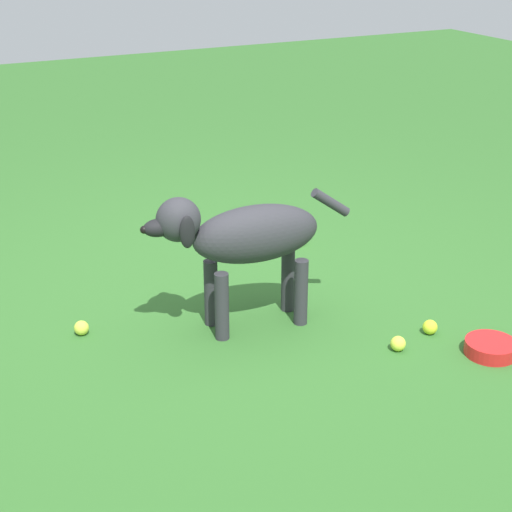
{
  "coord_description": "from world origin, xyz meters",
  "views": [
    {
      "loc": [
        -1.42,
        -3.14,
        1.75
      ],
      "look_at": [
        0.03,
        -0.23,
        0.34
      ],
      "focal_mm": 56.65,
      "sensor_mm": 36.0,
      "label": 1
    }
  ],
  "objects_px": {
    "tennis_ball_2": "(398,344)",
    "water_bowl": "(491,348)",
    "tennis_ball_1": "(430,327)",
    "tennis_ball_4": "(242,239)",
    "dog": "(244,238)",
    "tennis_ball_0": "(301,239)",
    "tennis_ball_3": "(81,328)"
  },
  "relations": [
    {
      "from": "tennis_ball_2",
      "to": "tennis_ball_3",
      "type": "relative_size",
      "value": 1.0
    },
    {
      "from": "tennis_ball_0",
      "to": "tennis_ball_3",
      "type": "bearing_deg",
      "value": -161.27
    },
    {
      "from": "tennis_ball_0",
      "to": "tennis_ball_4",
      "type": "xyz_separation_m",
      "value": [
        -0.29,
        0.16,
        0.0
      ]
    },
    {
      "from": "tennis_ball_1",
      "to": "water_bowl",
      "type": "height_order",
      "value": "tennis_ball_1"
    },
    {
      "from": "dog",
      "to": "tennis_ball_2",
      "type": "distance_m",
      "value": 0.8
    },
    {
      "from": "tennis_ball_0",
      "to": "tennis_ball_2",
      "type": "bearing_deg",
      "value": -99.5
    },
    {
      "from": "water_bowl",
      "to": "tennis_ball_1",
      "type": "bearing_deg",
      "value": 115.04
    },
    {
      "from": "dog",
      "to": "water_bowl",
      "type": "xyz_separation_m",
      "value": [
        0.83,
        -0.69,
        -0.4
      ]
    },
    {
      "from": "tennis_ball_2",
      "to": "tennis_ball_4",
      "type": "relative_size",
      "value": 1.0
    },
    {
      "from": "tennis_ball_1",
      "to": "tennis_ball_2",
      "type": "relative_size",
      "value": 1.0
    },
    {
      "from": "tennis_ball_4",
      "to": "tennis_ball_2",
      "type": "bearing_deg",
      "value": -86.23
    },
    {
      "from": "dog",
      "to": "water_bowl",
      "type": "height_order",
      "value": "dog"
    },
    {
      "from": "dog",
      "to": "tennis_ball_3",
      "type": "distance_m",
      "value": 0.83
    },
    {
      "from": "tennis_ball_0",
      "to": "tennis_ball_1",
      "type": "distance_m",
      "value": 1.15
    },
    {
      "from": "tennis_ball_1",
      "to": "tennis_ball_0",
      "type": "bearing_deg",
      "value": 90.59
    },
    {
      "from": "dog",
      "to": "tennis_ball_2",
      "type": "relative_size",
      "value": 14.6
    },
    {
      "from": "tennis_ball_1",
      "to": "water_bowl",
      "type": "bearing_deg",
      "value": -64.96
    },
    {
      "from": "tennis_ball_2",
      "to": "dog",
      "type": "bearing_deg",
      "value": 134.78
    },
    {
      "from": "tennis_ball_2",
      "to": "water_bowl",
      "type": "height_order",
      "value": "tennis_ball_2"
    },
    {
      "from": "tennis_ball_2",
      "to": "tennis_ball_3",
      "type": "distance_m",
      "value": 1.39
    },
    {
      "from": "tennis_ball_1",
      "to": "tennis_ball_3",
      "type": "bearing_deg",
      "value": 153.81
    },
    {
      "from": "tennis_ball_1",
      "to": "water_bowl",
      "type": "xyz_separation_m",
      "value": [
        0.12,
        -0.26,
        -0.0
      ]
    },
    {
      "from": "tennis_ball_4",
      "to": "water_bowl",
      "type": "height_order",
      "value": "tennis_ball_4"
    },
    {
      "from": "tennis_ball_4",
      "to": "tennis_ball_1",
      "type": "bearing_deg",
      "value": -76.91
    },
    {
      "from": "tennis_ball_0",
      "to": "tennis_ball_4",
      "type": "bearing_deg",
      "value": 151.86
    },
    {
      "from": "dog",
      "to": "tennis_ball_3",
      "type": "relative_size",
      "value": 14.6
    },
    {
      "from": "tennis_ball_1",
      "to": "dog",
      "type": "bearing_deg",
      "value": 148.19
    },
    {
      "from": "tennis_ball_3",
      "to": "tennis_ball_4",
      "type": "relative_size",
      "value": 1.0
    },
    {
      "from": "dog",
      "to": "tennis_ball_0",
      "type": "distance_m",
      "value": 1.07
    },
    {
      "from": "tennis_ball_1",
      "to": "tennis_ball_4",
      "type": "xyz_separation_m",
      "value": [
        -0.3,
        1.31,
        0.0
      ]
    },
    {
      "from": "dog",
      "to": "water_bowl",
      "type": "distance_m",
      "value": 1.15
    },
    {
      "from": "tennis_ball_0",
      "to": "tennis_ball_2",
      "type": "height_order",
      "value": "same"
    }
  ]
}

